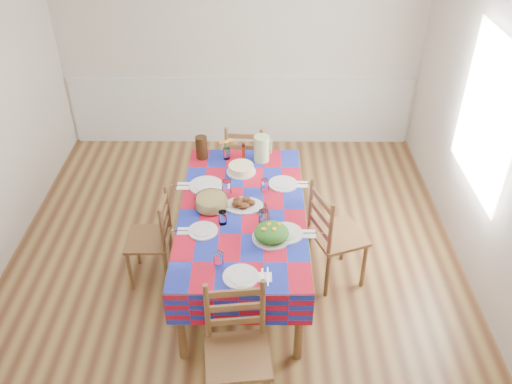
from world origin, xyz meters
TOP-DOWN VIEW (x-y plane):
  - room at (0.00, 0.00)m, footprint 4.58×5.08m
  - wainscot at (0.00, 2.48)m, footprint 4.41×0.06m
  - window_right at (2.23, 0.30)m, footprint 0.00×1.40m
  - dining_table at (0.09, -0.14)m, footprint 1.11×2.07m
  - setting_near_head at (0.05, -0.95)m, footprint 0.44×0.30m
  - setting_left_near at (-0.17, -0.41)m, footprint 0.46×0.27m
  - setting_left_far at (-0.19, 0.16)m, footprint 0.58×0.35m
  - setting_right_near at (0.40, -0.44)m, footprint 0.55×0.32m
  - setting_right_far at (0.41, 0.20)m, footprint 0.52×0.30m
  - meat_platter at (0.10, -0.10)m, footprint 0.36×0.26m
  - salad_platter at (0.34, -0.54)m, footprint 0.32×0.32m
  - pasta_bowl at (-0.18, -0.11)m, footprint 0.29×0.29m
  - cake at (0.07, 0.46)m, footprint 0.29×0.29m
  - serving_utensils at (0.29, -0.25)m, footprint 0.17×0.37m
  - flower_vase at (-0.09, 0.71)m, footprint 0.14×0.11m
  - hot_sauce at (0.09, 0.73)m, footprint 0.04×0.04m
  - green_pitcher at (0.27, 0.68)m, footprint 0.16×0.16m
  - tea_pitcher at (-0.33, 0.73)m, footprint 0.12×0.12m
  - name_card at (0.12, -1.10)m, footprint 0.09×0.03m
  - chair_near at (0.09, -1.44)m, footprint 0.50×0.48m
  - chair_far at (0.09, 1.16)m, footprint 0.47×0.45m
  - chair_left at (-0.73, -0.14)m, footprint 0.39×0.41m
  - chair_right at (0.92, -0.16)m, footprint 0.58×0.59m

SIDE VIEW (x-z plane):
  - chair_left at x=-0.73m, z-range -0.01..0.92m
  - chair_far at x=0.09m, z-range -0.01..0.97m
  - wainscot at x=0.00m, z-range 0.03..0.95m
  - chair_near at x=0.09m, z-range -0.01..1.03m
  - chair_right at x=0.92m, z-range -0.01..1.04m
  - dining_table at x=0.09m, z-range 0.31..1.12m
  - serving_utensils at x=0.29m, z-range 0.80..0.81m
  - name_card at x=0.12m, z-range 0.80..0.82m
  - setting_left_near at x=-0.17m, z-range 0.77..0.89m
  - meat_platter at x=0.10m, z-range 0.80..0.87m
  - setting_near_head at x=0.05m, z-range 0.77..0.90m
  - setting_right_far at x=0.41m, z-range 0.77..0.90m
  - setting_right_near at x=0.40m, z-range 0.76..0.91m
  - setting_left_far at x=-0.19m, z-range 0.76..0.91m
  - cake at x=0.07m, z-range 0.80..0.88m
  - salad_platter at x=0.34m, z-range 0.79..0.92m
  - pasta_bowl at x=-0.18m, z-range 0.80..0.91m
  - hot_sauce at x=0.09m, z-range 0.80..0.96m
  - flower_vase at x=-0.09m, z-range 0.78..1.01m
  - tea_pitcher at x=-0.33m, z-range 0.80..1.04m
  - green_pitcher at x=0.27m, z-range 0.80..1.07m
  - room at x=0.00m, z-range -0.04..2.74m
  - window_right at x=2.23m, z-range 0.80..2.20m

